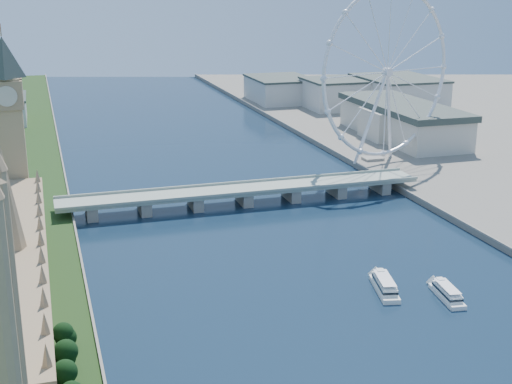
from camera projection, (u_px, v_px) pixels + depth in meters
name	position (u px, v px, depth m)	size (l,w,h in m)	color
parliament_range	(14.00, 285.00, 268.48)	(24.00, 200.00, 70.00)	tan
big_ben	(9.00, 111.00, 353.83)	(20.02, 20.02, 110.00)	tan
westminster_bridge	(244.00, 193.00, 427.11)	(220.00, 22.00, 9.50)	gray
london_eye	(387.00, 73.00, 494.17)	(113.60, 39.12, 124.30)	silver
county_hall	(401.00, 141.00, 597.51)	(54.00, 144.00, 35.00)	beige
city_skyline	(207.00, 104.00, 673.61)	(505.00, 280.00, 32.00)	beige
tour_boat_near	(384.00, 291.00, 307.32)	(7.79, 30.43, 6.73)	white
tour_boat_far	(447.00, 298.00, 300.43)	(7.03, 27.64, 6.09)	white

